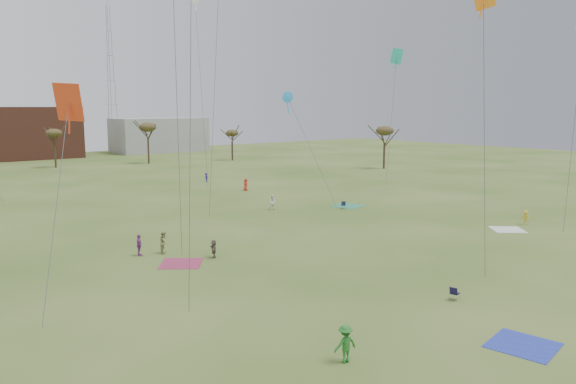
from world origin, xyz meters
TOP-DOWN VIEW (x-y plane):
  - ground at (0.00, 0.00)m, footprint 260.00×260.00m
  - flyer_near_center at (-8.70, -3.25)m, footprint 1.27×0.85m
  - spectator_fore_b at (-6.51, 20.25)m, footprint 1.08×1.13m
  - spectator_fore_c at (-4.03, 16.51)m, footprint 0.92×1.42m
  - flyer_mid_b at (27.60, 7.47)m, footprint 0.93×1.10m
  - spectator_mid_d at (-8.45, 20.77)m, footprint 0.63×1.11m
  - spectator_mid_e at (12.25, 30.22)m, footprint 1.06×0.99m
  - flyer_far_b at (18.30, 44.81)m, footprint 1.00×0.83m
  - flyer_far_c at (18.78, 56.85)m, footprint 0.54×0.93m
  - blanket_blue at (-0.32, -7.55)m, footprint 3.62×3.62m
  - blanket_cream at (23.96, 7.29)m, footprint 4.18×4.18m
  - blanket_plum at (-6.88, 16.62)m, footprint 4.33×4.33m
  - blanket_olive at (21.02, 26.60)m, footprint 3.89×3.89m
  - camp_chair_center at (2.69, -1.39)m, footprint 0.63×0.60m
  - camp_chair_right at (19.19, 25.57)m, footprint 0.73×0.72m
  - tree_line at (-2.85, 79.12)m, footprint 117.44×49.32m
  - building_brick at (5.00, 120.00)m, footprint 26.00×16.00m
  - building_grey at (40.00, 118.00)m, footprint 24.00×12.00m
  - radio_tower at (30.00, 125.00)m, footprint 1.51×1.72m

SIDE VIEW (x-z plane):
  - ground at x=0.00m, z-range 0.00..0.00m
  - blanket_blue at x=-0.32m, z-range -0.01..0.02m
  - blanket_cream at x=23.96m, z-range -0.01..0.02m
  - blanket_plum at x=-6.88m, z-range -0.01..0.02m
  - blanket_olive at x=21.02m, z-range -0.01..0.02m
  - camp_chair_center at x=2.69m, z-range -0.18..0.69m
  - camp_chair_right at x=19.19m, z-range -0.18..0.69m
  - flyer_far_c at x=18.78m, z-range 0.00..1.44m
  - spectator_fore_c at x=-4.03m, z-range 0.00..1.47m
  - flyer_mid_b at x=27.60m, z-range 0.00..1.47m
  - flyer_far_b at x=18.30m, z-range 0.00..1.74m
  - spectator_mid_e at x=12.25m, z-range 0.00..1.75m
  - spectator_mid_d at x=-8.45m, z-range 0.00..1.79m
  - flyer_near_center at x=-8.70m, z-range 0.00..1.83m
  - spectator_fore_b at x=-6.51m, z-range 0.00..1.84m
  - building_grey at x=40.00m, z-range 0.00..9.00m
  - building_brick at x=5.00m, z-range 0.00..12.00m
  - tree_line at x=-2.85m, z-range 2.63..11.54m
  - radio_tower at x=30.00m, z-range -1.29..39.71m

